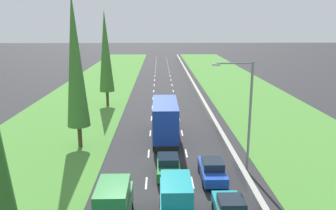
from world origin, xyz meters
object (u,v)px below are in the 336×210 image
object	(u,v)px
teal_hatchback_right_lane	(230,210)
poplar_tree_third	(106,52)
poplar_tree_second	(75,62)
green_sedan_centre_lane	(168,165)
blue_box_truck_centre_lane	(165,119)
teal_van_centre_lane	(176,201)
street_light_mast	(246,109)
green_van_left_lane	(114,206)
blue_sedan_right_lane	(212,170)

from	to	relation	value
teal_hatchback_right_lane	poplar_tree_third	world-z (taller)	poplar_tree_third
teal_hatchback_right_lane	poplar_tree_third	size ratio (longest dim) A/B	0.29
poplar_tree_second	teal_hatchback_right_lane	bearing A→B (deg)	-47.93
green_sedan_centre_lane	blue_box_truck_centre_lane	world-z (taller)	blue_box_truck_centre_lane
teal_van_centre_lane	poplar_tree_second	world-z (taller)	poplar_tree_second
poplar_tree_third	street_light_mast	xyz separation A→B (m)	(14.36, -23.10, -2.66)
teal_van_centre_lane	blue_box_truck_centre_lane	bearing A→B (deg)	91.51
poplar_tree_third	street_light_mast	world-z (taller)	poplar_tree_third
poplar_tree_second	street_light_mast	xyz separation A→B (m)	(14.51, -5.97, -3.11)
green_sedan_centre_lane	blue_box_truck_centre_lane	xyz separation A→B (m)	(-0.10, 8.53, 1.37)
green_sedan_centre_lane	green_van_left_lane	world-z (taller)	green_van_left_lane
blue_sedan_right_lane	street_light_mast	distance (m)	5.39
green_sedan_centre_lane	green_van_left_lane	size ratio (longest dim) A/B	0.92
teal_van_centre_lane	poplar_tree_second	bearing A→B (deg)	123.73
green_sedan_centre_lane	poplar_tree_second	size ratio (longest dim) A/B	0.31
poplar_tree_second	street_light_mast	bearing A→B (deg)	-22.36
poplar_tree_third	poplar_tree_second	bearing A→B (deg)	-90.51
street_light_mast	blue_sedan_right_lane	bearing A→B (deg)	-152.57
blue_box_truck_centre_lane	blue_sedan_right_lane	xyz separation A→B (m)	(3.47, -9.51, -1.37)
blue_box_truck_centre_lane	poplar_tree_second	world-z (taller)	poplar_tree_second
green_van_left_lane	street_light_mast	world-z (taller)	street_light_mast
teal_van_centre_lane	poplar_tree_third	xyz separation A→B (m)	(-8.56, 30.17, 6.49)
blue_box_truck_centre_lane	teal_hatchback_right_lane	world-z (taller)	blue_box_truck_centre_lane
poplar_tree_third	green_sedan_centre_lane	bearing A→B (deg)	-70.66
poplar_tree_second	blue_box_truck_centre_lane	bearing A→B (deg)	14.36
blue_sedan_right_lane	street_light_mast	xyz separation A→B (m)	(2.73, 1.42, 4.42)
poplar_tree_third	street_light_mast	distance (m)	27.33
green_sedan_centre_lane	teal_hatchback_right_lane	world-z (taller)	teal_hatchback_right_lane
blue_box_truck_centre_lane	poplar_tree_third	bearing A→B (deg)	118.53
poplar_tree_third	street_light_mast	bearing A→B (deg)	-58.13
green_sedan_centre_lane	street_light_mast	bearing A→B (deg)	4.10
green_sedan_centre_lane	poplar_tree_third	world-z (taller)	poplar_tree_third
teal_hatchback_right_lane	blue_sedan_right_lane	size ratio (longest dim) A/B	0.87
green_van_left_lane	street_light_mast	bearing A→B (deg)	38.72
blue_sedan_right_lane	green_van_left_lane	bearing A→B (deg)	-137.50
green_van_left_lane	teal_hatchback_right_lane	bearing A→B (deg)	2.57
blue_box_truck_centre_lane	teal_hatchback_right_lane	size ratio (longest dim) A/B	2.41
teal_hatchback_right_lane	poplar_tree_second	world-z (taller)	poplar_tree_second
blue_sedan_right_lane	blue_box_truck_centre_lane	bearing A→B (deg)	110.06
teal_van_centre_lane	green_sedan_centre_lane	size ratio (longest dim) A/B	1.09
green_van_left_lane	blue_box_truck_centre_lane	world-z (taller)	blue_box_truck_centre_lane
teal_van_centre_lane	blue_sedan_right_lane	xyz separation A→B (m)	(3.07, 5.66, -0.59)
green_sedan_centre_lane	poplar_tree_third	xyz separation A→B (m)	(-8.26, 23.54, 7.08)
green_sedan_centre_lane	teal_hatchback_right_lane	size ratio (longest dim) A/B	1.15
teal_van_centre_lane	green_van_left_lane	distance (m)	3.72
teal_van_centre_lane	poplar_tree_second	size ratio (longest dim) A/B	0.34
blue_sedan_right_lane	poplar_tree_third	xyz separation A→B (m)	(-11.63, 24.52, 7.08)
street_light_mast	blue_box_truck_centre_lane	bearing A→B (deg)	127.46
teal_van_centre_lane	street_light_mast	size ratio (longest dim) A/B	0.54
teal_van_centre_lane	blue_box_truck_centre_lane	distance (m)	15.19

